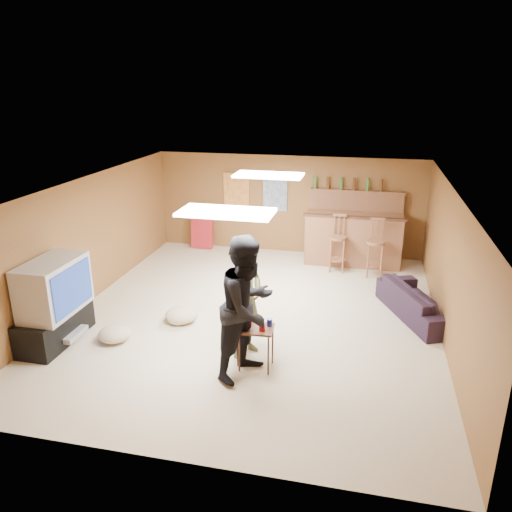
% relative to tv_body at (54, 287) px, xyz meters
% --- Properties ---
extents(ground, '(7.00, 7.00, 0.00)m').
position_rel_tv_body_xyz_m(ground, '(2.65, 1.50, -0.90)').
color(ground, beige).
rests_on(ground, ground).
extents(ceiling, '(6.00, 7.00, 0.02)m').
position_rel_tv_body_xyz_m(ceiling, '(2.65, 1.50, 1.30)').
color(ceiling, silver).
rests_on(ceiling, ground).
extents(wall_back, '(6.00, 0.02, 2.20)m').
position_rel_tv_body_xyz_m(wall_back, '(2.65, 5.00, 0.20)').
color(wall_back, brown).
rests_on(wall_back, ground).
extents(wall_front, '(6.00, 0.02, 2.20)m').
position_rel_tv_body_xyz_m(wall_front, '(2.65, -2.00, 0.20)').
color(wall_front, brown).
rests_on(wall_front, ground).
extents(wall_left, '(0.02, 7.00, 2.20)m').
position_rel_tv_body_xyz_m(wall_left, '(-0.35, 1.50, 0.20)').
color(wall_left, brown).
rests_on(wall_left, ground).
extents(wall_right, '(0.02, 7.00, 2.20)m').
position_rel_tv_body_xyz_m(wall_right, '(5.65, 1.50, 0.20)').
color(wall_right, brown).
rests_on(wall_right, ground).
extents(tv_stand, '(0.55, 1.30, 0.50)m').
position_rel_tv_body_xyz_m(tv_stand, '(-0.07, 0.00, -0.65)').
color(tv_stand, black).
rests_on(tv_stand, ground).
extents(dvd_box, '(0.35, 0.50, 0.08)m').
position_rel_tv_body_xyz_m(dvd_box, '(0.15, 0.00, -0.75)').
color(dvd_box, '#B2B2B7').
rests_on(dvd_box, tv_stand).
extents(tv_body, '(0.60, 1.10, 0.80)m').
position_rel_tv_body_xyz_m(tv_body, '(0.00, 0.00, 0.00)').
color(tv_body, '#B2B2B7').
rests_on(tv_body, tv_stand).
extents(tv_screen, '(0.02, 0.95, 0.65)m').
position_rel_tv_body_xyz_m(tv_screen, '(0.31, 0.00, 0.00)').
color(tv_screen, navy).
rests_on(tv_screen, tv_body).
extents(bar_counter, '(2.00, 0.60, 1.10)m').
position_rel_tv_body_xyz_m(bar_counter, '(4.15, 4.45, -0.35)').
color(bar_counter, brown).
rests_on(bar_counter, ground).
extents(bar_lip, '(2.10, 0.12, 0.05)m').
position_rel_tv_body_xyz_m(bar_lip, '(4.15, 4.20, 0.20)').
color(bar_lip, '#3E2014').
rests_on(bar_lip, bar_counter).
extents(bar_shelf, '(2.00, 0.18, 0.05)m').
position_rel_tv_body_xyz_m(bar_shelf, '(4.15, 4.90, 0.60)').
color(bar_shelf, brown).
rests_on(bar_shelf, bar_backing).
extents(bar_backing, '(2.00, 0.14, 0.60)m').
position_rel_tv_body_xyz_m(bar_backing, '(4.15, 4.92, 0.30)').
color(bar_backing, brown).
rests_on(bar_backing, bar_counter).
extents(poster_left, '(0.60, 0.03, 0.85)m').
position_rel_tv_body_xyz_m(poster_left, '(1.45, 4.96, 0.45)').
color(poster_left, '#BF3F26').
rests_on(poster_left, wall_back).
extents(poster_right, '(0.55, 0.03, 0.80)m').
position_rel_tv_body_xyz_m(poster_right, '(2.35, 4.96, 0.45)').
color(poster_right, '#334C99').
rests_on(poster_right, wall_back).
extents(folding_chair_stack, '(0.50, 0.26, 0.91)m').
position_rel_tv_body_xyz_m(folding_chair_stack, '(0.65, 4.80, -0.45)').
color(folding_chair_stack, '#B42129').
rests_on(folding_chair_stack, ground).
extents(ceiling_panel_front, '(1.20, 0.60, 0.04)m').
position_rel_tv_body_xyz_m(ceiling_panel_front, '(2.65, 0.00, 1.27)').
color(ceiling_panel_front, white).
rests_on(ceiling_panel_front, ceiling).
extents(ceiling_panel_back, '(1.20, 0.60, 0.04)m').
position_rel_tv_body_xyz_m(ceiling_panel_back, '(2.65, 2.70, 1.27)').
color(ceiling_panel_back, white).
rests_on(ceiling_panel_back, ceiling).
extents(person_olive, '(0.60, 0.72, 1.68)m').
position_rel_tv_body_xyz_m(person_olive, '(2.82, 0.29, -0.06)').
color(person_olive, brown).
rests_on(person_olive, ground).
extents(person_black, '(1.06, 1.16, 1.94)m').
position_rel_tv_body_xyz_m(person_black, '(2.97, -0.20, 0.07)').
color(person_black, black).
rests_on(person_black, ground).
extents(sofa, '(1.40, 1.96, 0.53)m').
position_rel_tv_body_xyz_m(sofa, '(5.35, 2.09, -0.63)').
color(sofa, black).
rests_on(sofa, ground).
extents(tray_table, '(0.49, 0.40, 0.61)m').
position_rel_tv_body_xyz_m(tray_table, '(3.05, -0.05, -0.60)').
color(tray_table, '#3E2014').
rests_on(tray_table, ground).
extents(cup_red_near, '(0.11, 0.11, 0.12)m').
position_rel_tv_body_xyz_m(cup_red_near, '(2.94, -0.02, -0.23)').
color(cup_red_near, '#A80B0F').
rests_on(cup_red_near, tray_table).
extents(cup_red_far, '(0.10, 0.10, 0.11)m').
position_rel_tv_body_xyz_m(cup_red_far, '(3.14, -0.11, -0.23)').
color(cup_red_far, '#A80B0F').
rests_on(cup_red_far, tray_table).
extents(cup_blue, '(0.08, 0.08, 0.10)m').
position_rel_tv_body_xyz_m(cup_blue, '(3.21, 0.05, -0.24)').
color(cup_blue, navy).
rests_on(cup_blue, tray_table).
extents(bar_stool_left, '(0.40, 0.40, 1.16)m').
position_rel_tv_body_xyz_m(bar_stool_left, '(3.86, 3.95, -0.32)').
color(bar_stool_left, brown).
rests_on(bar_stool_left, ground).
extents(bar_stool_right, '(0.55, 0.55, 1.34)m').
position_rel_tv_body_xyz_m(bar_stool_right, '(4.62, 3.81, -0.23)').
color(bar_stool_right, brown).
rests_on(bar_stool_right, ground).
extents(cushion_near_tv, '(0.59, 0.59, 0.24)m').
position_rel_tv_body_xyz_m(cushion_near_tv, '(1.54, 1.04, -0.78)').
color(cushion_near_tv, tan).
rests_on(cushion_near_tv, ground).
extents(cushion_mid, '(0.49, 0.49, 0.18)m').
position_rel_tv_body_xyz_m(cushion_mid, '(1.53, 0.98, -0.81)').
color(cushion_mid, tan).
rests_on(cushion_mid, ground).
extents(cushion_far, '(0.65, 0.65, 0.23)m').
position_rel_tv_body_xyz_m(cushion_far, '(0.79, 0.21, -0.79)').
color(cushion_far, tan).
rests_on(cushion_far, ground).
extents(bottle_row, '(1.48, 0.08, 0.26)m').
position_rel_tv_body_xyz_m(bottle_row, '(3.95, 4.88, 0.75)').
color(bottle_row, '#3F7233').
rests_on(bottle_row, bar_shelf).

